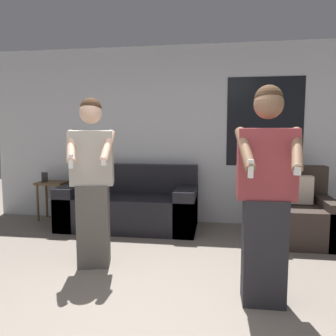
% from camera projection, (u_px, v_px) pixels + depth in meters
% --- Properties ---
extents(wall_back, '(6.25, 0.07, 2.70)m').
position_uv_depth(wall_back, '(186.00, 135.00, 5.04)').
color(wall_back, silver).
rests_on(wall_back, ground_plane).
extents(couch, '(1.96, 0.86, 0.91)m').
position_uv_depth(couch, '(130.00, 206.00, 4.81)').
color(couch, black).
rests_on(couch, ground_plane).
extents(armchair, '(0.85, 0.88, 0.94)m').
position_uv_depth(armchair, '(297.00, 216.00, 4.23)').
color(armchair, '#332823').
rests_on(armchair, ground_plane).
extents(side_table, '(0.44, 0.35, 0.76)m').
position_uv_depth(side_table, '(52.00, 189.00, 5.21)').
color(side_table, brown).
rests_on(side_table, ground_plane).
extents(person_left, '(0.50, 0.53, 1.74)m').
position_uv_depth(person_left, '(92.00, 182.00, 3.35)').
color(person_left, '#56514C').
rests_on(person_left, ground_plane).
extents(person_right, '(0.51, 0.46, 1.76)m').
position_uv_depth(person_right, '(266.00, 196.00, 2.59)').
color(person_right, '#28282D').
rests_on(person_right, ground_plane).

